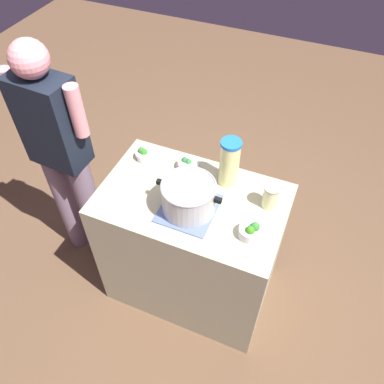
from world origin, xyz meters
The scene contains 10 objects.
ground_plane centered at (0.00, 0.00, 0.00)m, with size 8.00×8.00×0.00m, color brown.
counter_slab centered at (0.00, 0.00, 0.47)m, with size 1.03×0.65×0.94m, color #ACA887.
dish_cloth centered at (-0.01, 0.08, 0.95)m, with size 0.29×0.31×0.01m, color #596CA0.
cooking_pot centered at (-0.01, 0.08, 1.04)m, with size 0.36×0.29×0.18m.
lemonade_pitcher centered at (-0.14, -0.20, 1.09)m, with size 0.11×0.11×0.29m.
mason_jar centered at (-0.40, -0.11, 1.01)m, with size 0.08×0.08×0.14m.
broccoli_bowl_front centered at (0.39, -0.19, 0.97)m, with size 0.11×0.11×0.08m.
broccoli_bowl_center centered at (0.11, -0.21, 0.97)m, with size 0.12×0.12×0.07m.
broccoli_bowl_back centered at (-0.36, 0.12, 0.98)m, with size 0.11×0.11×0.09m.
person_cook centered at (0.87, -0.02, 0.93)m, with size 0.50×0.22×1.67m.
Camera 1 is at (-0.54, 1.28, 2.53)m, focal length 36.22 mm.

